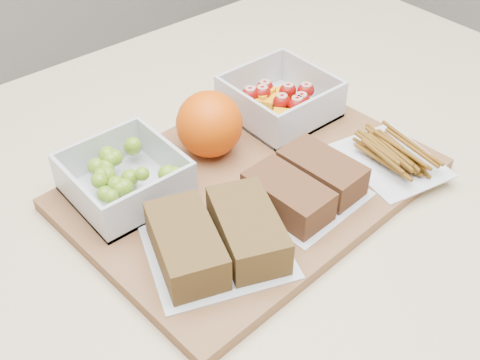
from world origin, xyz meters
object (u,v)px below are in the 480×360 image
at_px(orange, 209,124).
at_px(sandwich_bag_center, 305,185).
at_px(grape_container, 125,178).
at_px(pretzel_bag, 391,152).
at_px(sandwich_bag_left, 217,238).
at_px(cutting_board, 251,184).
at_px(fruit_container, 280,101).

bearing_deg(orange, sandwich_bag_center, -78.36).
xyz_separation_m(grape_container, pretzel_bag, (0.28, -0.16, -0.01)).
relative_size(grape_container, sandwich_bag_left, 0.67).
xyz_separation_m(cutting_board, fruit_container, (0.12, 0.08, 0.03)).
xyz_separation_m(fruit_container, orange, (-0.13, -0.01, 0.02)).
bearing_deg(sandwich_bag_center, grape_container, 137.27).
xyz_separation_m(grape_container, orange, (0.12, -0.00, 0.02)).
bearing_deg(orange, cutting_board, -86.81).
distance_m(fruit_container, sandwich_bag_center, 0.18).
relative_size(sandwich_bag_center, pretzel_bag, 0.94).
distance_m(cutting_board, grape_container, 0.15).
bearing_deg(sandwich_bag_center, pretzel_bag, -9.02).
bearing_deg(sandwich_bag_left, orange, 54.77).
bearing_deg(cutting_board, orange, 89.26).
distance_m(grape_container, pretzel_bag, 0.33).
bearing_deg(fruit_container, sandwich_bag_center, -123.27).
bearing_deg(sandwich_bag_center, sandwich_bag_left, -178.42).
bearing_deg(orange, sandwich_bag_left, -125.23).
bearing_deg(grape_container, sandwich_bag_left, -81.37).
bearing_deg(fruit_container, sandwich_bag_left, -146.48).
bearing_deg(sandwich_bag_center, orange, 101.64).
bearing_deg(sandwich_bag_left, grape_container, 98.63).
distance_m(cutting_board, sandwich_bag_left, 0.13).
bearing_deg(cutting_board, sandwich_bag_center, -73.06).
bearing_deg(sandwich_bag_left, cutting_board, 32.86).
relative_size(grape_container, orange, 1.45).
height_order(fruit_container, orange, orange).
xyz_separation_m(fruit_container, sandwich_bag_center, (-0.10, -0.15, -0.00)).
bearing_deg(grape_container, orange, -0.24).
relative_size(fruit_container, sandwich_bag_left, 0.71).
height_order(cutting_board, orange, orange).
height_order(cutting_board, sandwich_bag_left, sandwich_bag_left).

